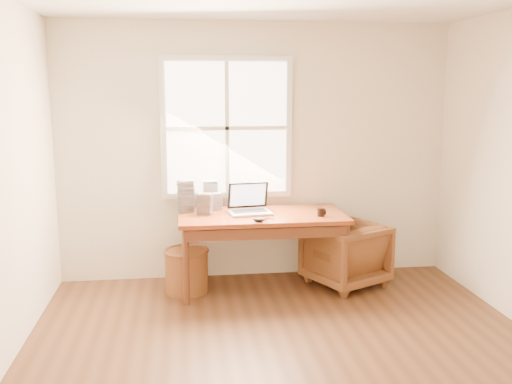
# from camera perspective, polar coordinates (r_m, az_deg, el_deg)

# --- Properties ---
(room_shell) EXTENTS (4.04, 4.54, 2.64)m
(room_shell) POSITION_cam_1_polar(r_m,az_deg,el_deg) (3.79, 3.76, 0.82)
(room_shell) COLOR #53321C
(room_shell) RESTS_ON ground
(desk) EXTENTS (1.60, 0.80, 0.04)m
(desk) POSITION_cam_1_polar(r_m,az_deg,el_deg) (5.50, 0.61, -2.41)
(desk) COLOR brown
(desk) RESTS_ON room_shell
(armchair) EXTENTS (0.91, 0.92, 0.63)m
(armchair) POSITION_cam_1_polar(r_m,az_deg,el_deg) (5.78, 8.89, -6.15)
(armchair) COLOR brown
(armchair) RESTS_ON room_shell
(wicker_stool) EXTENTS (0.44, 0.44, 0.41)m
(wicker_stool) POSITION_cam_1_polar(r_m,az_deg,el_deg) (5.59, -6.95, -7.87)
(wicker_stool) COLOR brown
(wicker_stool) RESTS_ON room_shell
(laptop) EXTENTS (0.45, 0.46, 0.30)m
(laptop) POSITION_cam_1_polar(r_m,az_deg,el_deg) (5.46, -0.60, -0.69)
(laptop) COLOR #A1A4A8
(laptop) RESTS_ON desk
(mouse) EXTENTS (0.12, 0.10, 0.04)m
(mouse) POSITION_cam_1_polar(r_m,az_deg,el_deg) (5.17, 0.28, -2.80)
(mouse) COLOR black
(mouse) RESTS_ON desk
(coffee_mug) EXTENTS (0.08, 0.08, 0.08)m
(coffee_mug) POSITION_cam_1_polar(r_m,az_deg,el_deg) (5.42, 6.51, -2.01)
(coffee_mug) COLOR black
(coffee_mug) RESTS_ON desk
(cd_stack_a) EXTENTS (0.15, 0.13, 0.28)m
(cd_stack_a) POSITION_cam_1_polar(r_m,az_deg,el_deg) (5.77, -4.54, -0.19)
(cd_stack_a) COLOR silver
(cd_stack_a) RESTS_ON desk
(cd_stack_b) EXTENTS (0.16, 0.15, 0.20)m
(cd_stack_b) POSITION_cam_1_polar(r_m,az_deg,el_deg) (5.50, -5.11, -1.16)
(cd_stack_b) COLOR #27282C
(cd_stack_b) RESTS_ON desk
(cd_stack_c) EXTENTS (0.17, 0.16, 0.31)m
(cd_stack_c) POSITION_cam_1_polar(r_m,az_deg,el_deg) (5.60, -7.03, -0.42)
(cd_stack_c) COLOR gray
(cd_stack_c) RESTS_ON desk
(cd_stack_d) EXTENTS (0.15, 0.14, 0.17)m
(cd_stack_d) POSITION_cam_1_polar(r_m,az_deg,el_deg) (5.68, -4.17, -0.93)
(cd_stack_d) COLOR #A9ADB5
(cd_stack_d) RESTS_ON desk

